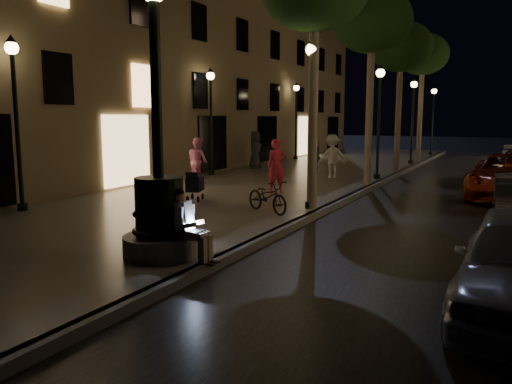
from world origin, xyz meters
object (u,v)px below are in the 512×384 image
Objects in this scene: lamp_left_a at (15,101)px; stroller at (195,184)px; tree_second at (372,23)px; tree_far at (423,55)px; fountain_lamppost at (159,203)px; seated_man_laptop at (187,223)px; lamp_left_b at (211,108)px; car_third at (510,177)px; tree_third at (401,48)px; lamp_curb_d at (433,112)px; lamp_curb_a at (311,102)px; lamp_curb_c at (413,110)px; pedestrian_pink at (198,161)px; bicycle at (267,197)px; pedestrian_blue at (316,157)px; pedestrian_white at (332,156)px; pedestrian_dark at (255,150)px; lamp_curb_b at (379,107)px; pedestrian_red at (277,166)px; lamp_left_c at (296,111)px.

lamp_left_a is 4.67× the size of stroller.
tree_second is 12.00m from tree_far.
seated_man_laptop is (0.61, 0.00, -0.31)m from fountain_lamppost.
car_third is (12.20, -0.08, -2.46)m from lamp_left_b.
lamp_left_a is (-7.20, -10.00, -3.10)m from tree_second.
tree_third is 9.74m from lamp_left_b.
lamp_curb_d reaches higher than seated_man_laptop.
lamp_curb_a and lamp_curb_d have the same top height.
seated_man_laptop is at bearing -59.70° from lamp_left_b.
stroller is at bearing -142.65° from car_third.
lamp_curb_c is at bearing 90.57° from tree_second.
seated_man_laptop is at bearing 146.09° from pedestrian_pink.
pedestrian_pink reaches higher than bicycle.
pedestrian_blue is (-3.07, 2.53, -5.33)m from tree_second.
lamp_curb_a reaches higher than stroller.
seated_man_laptop is 22.12m from lamp_curb_c.
car_third is 7.09m from pedestrian_white.
lamp_curb_c is at bearing 57.98° from stroller.
car_third is (5.10, -6.08, -5.37)m from tree_third.
lamp_curb_a reaches higher than pedestrian_dark.
pedestrian_blue is at bearing 40.30° from bicycle.
tree_third is 14.01m from stroller.
car_third is at bearing -22.18° from lamp_curb_b.
lamp_left_b is 6.57m from pedestrian_red.
tree_far reaches higher than stroller.
tree_far is at bearing 88.14° from fountain_lamppost.
lamp_curb_c is at bearing -138.83° from pedestrian_white.
lamp_left_b is (-7.20, 0.00, -3.10)m from tree_second.
tree_second is at bearing 54.25° from lamp_left_a.
pedestrian_pink is 6.73m from bicycle.
tree_second is at bearing 89.10° from seated_man_laptop.
tree_far is (0.78, 24.00, 5.22)m from fountain_lamppost.
pedestrian_red is at bearing 103.68° from seated_man_laptop.
fountain_lamppost is 13.75m from lamp_left_b.
tree_far reaches higher than bicycle.
pedestrian_dark is (-4.87, 2.19, 0.02)m from pedestrian_white.
lamp_curb_b is at bearing -90.00° from lamp_curb_d.
fountain_lamppost is at bearing -92.86° from lamp_curb_b.
pedestrian_pink is (-5.96, -8.82, -5.02)m from tree_third.
pedestrian_blue is at bearing -100.85° from lamp_curb_d.
seated_man_laptop is 0.28× the size of lamp_curb_d.
tree_third reaches higher than seated_man_laptop.
car_third is (5.02, -12.08, -5.66)m from tree_far.
tree_far is at bearing 89.60° from seated_man_laptop.
tree_far is 23.36m from lamp_left_a.
tree_third reaches higher than bicycle.
lamp_curb_d is at bearing 88.66° from fountain_lamppost.
seated_man_laptop is at bearing -90.28° from tree_third.
lamp_left_c reaches higher than pedestrian_pink.
bicycle is at bearing 163.52° from pedestrian_pink.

